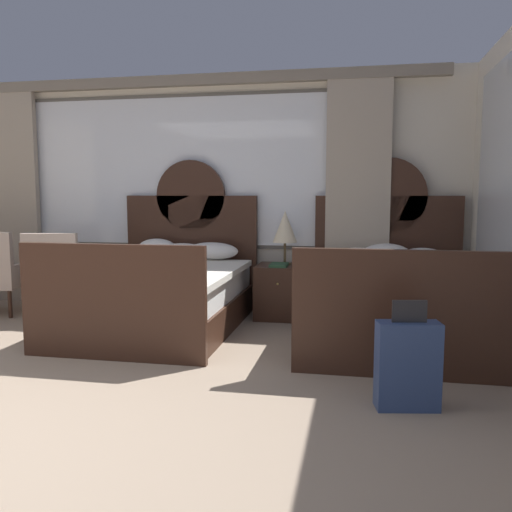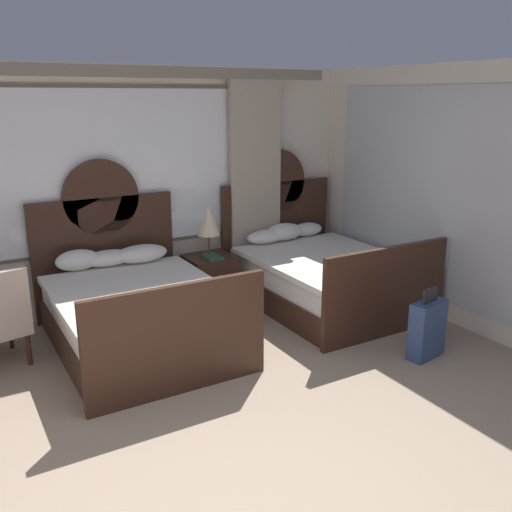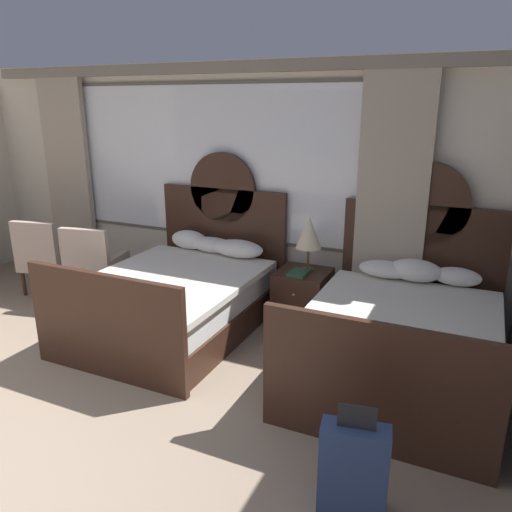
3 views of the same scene
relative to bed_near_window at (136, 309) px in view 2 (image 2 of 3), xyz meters
The scene contains 8 objects.
wall_back_window 1.51m from the bed_near_window, 100.62° to the left, with size 6.63×0.22×2.70m.
wall_right_mirror 3.47m from the bed_near_window, 19.09° to the right, with size 0.08×4.35×2.70m.
bed_near_window is the anchor object (origin of this frame).
bed_near_mirror 2.24m from the bed_near_window, ahead, with size 1.57×2.14×1.73m.
nightstand_between_beds 1.29m from the bed_near_window, 30.06° to the left, with size 0.53×0.56×0.58m.
table_lamp_on_nightstand 1.48m from the bed_near_window, 31.75° to the left, with size 0.27×0.27×0.59m.
book_on_nightstand 1.25m from the bed_near_window, 26.07° to the left, with size 0.18×0.26×0.03m.
suitcase_on_floor 2.80m from the bed_near_window, 36.45° to the right, with size 0.41×0.23×0.69m.
Camera 2 is at (-1.35, -2.32, 2.39)m, focal length 39.15 mm.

